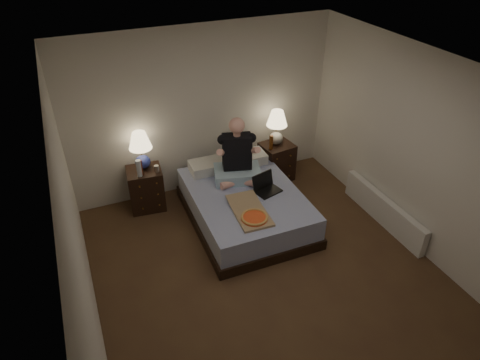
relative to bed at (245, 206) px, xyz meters
name	(u,v)px	position (x,y,z in m)	size (l,w,h in m)	color
floor	(269,275)	(-0.17, -1.11, -0.24)	(4.00, 4.50, 0.00)	brown
ceiling	(279,77)	(-0.17, -1.11, 2.26)	(4.00, 4.50, 0.00)	white
wall_back	(204,111)	(-0.17, 1.14, 1.01)	(4.00, 2.50, 0.00)	silver
wall_left	(77,241)	(-2.17, -1.11, 1.01)	(4.50, 2.50, 0.00)	silver
wall_right	(420,154)	(1.83, -1.11, 1.01)	(4.50, 2.50, 0.00)	silver
bed	(245,206)	(0.00, 0.00, 0.00)	(1.42, 1.90, 0.47)	#5969B2
nightstand_left	(146,188)	(-1.20, 0.87, 0.08)	(0.49, 0.44, 0.63)	black
nightstand_right	(276,162)	(0.91, 0.81, 0.07)	(0.48, 0.43, 0.62)	black
lamp_left	(141,151)	(-1.18, 0.94, 0.67)	(0.32, 0.32, 0.56)	navy
lamp_right	(277,128)	(0.90, 0.85, 0.66)	(0.32, 0.32, 0.56)	#9B9992
water_bottle	(139,168)	(-1.28, 0.74, 0.52)	(0.07, 0.07, 0.25)	silver
soda_can	(157,169)	(-1.03, 0.76, 0.44)	(0.07, 0.07, 0.10)	beige
beer_bottle_left	(140,168)	(-1.25, 0.76, 0.51)	(0.06, 0.06, 0.23)	#541C0C
beer_bottle_right	(271,142)	(0.75, 0.73, 0.50)	(0.06, 0.06, 0.23)	#5F2E0D
person	(237,150)	(0.04, 0.37, 0.70)	(0.66, 0.52, 0.93)	black
laptop	(268,185)	(0.29, -0.11, 0.36)	(0.34, 0.28, 0.24)	black
pizza_box	(254,218)	(-0.15, -0.61, 0.28)	(0.40, 0.76, 0.08)	tan
radiator	(383,210)	(1.76, -0.81, -0.04)	(0.10, 1.60, 0.40)	silver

